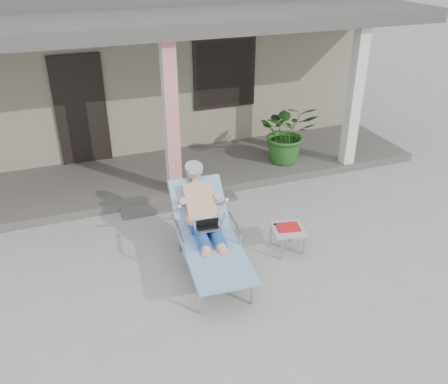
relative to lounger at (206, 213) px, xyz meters
name	(u,v)px	position (x,y,z in m)	size (l,w,h in m)	color
ground	(215,268)	(0.06, -0.18, -0.82)	(60.00, 60.00, 0.00)	#9E9E99
house	(125,53)	(0.06, 6.32, 0.85)	(10.40, 5.40, 3.30)	gray
porch_deck	(164,175)	(0.06, 2.82, -0.75)	(10.00, 2.00, 0.15)	#605B56
porch_overhang	(155,28)	(0.06, 2.77, 1.97)	(10.00, 2.30, 2.85)	silver
porch_step	(180,204)	(0.06, 1.67, -0.78)	(2.00, 0.30, 0.07)	#605B56
lounger	(206,213)	(0.00, 0.00, 0.00)	(0.92, 2.09, 1.33)	#B7B7BC
side_table	(288,230)	(1.20, -0.13, -0.47)	(0.54, 0.54, 0.41)	#ACADA8
potted_palm	(288,132)	(2.47, 2.44, -0.06)	(1.10, 0.95, 1.22)	#26591E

